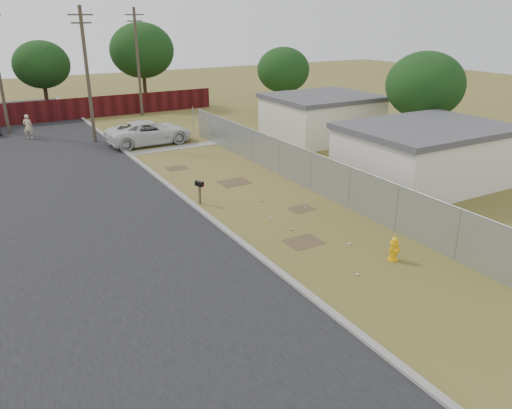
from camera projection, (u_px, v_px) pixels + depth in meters
ground at (258, 200)px, 24.11m from camera, size 120.00×120.00×0.00m
street at (79, 177)px, 27.48m from camera, size 15.10×60.00×0.12m
chainlink_fence at (299, 170)px, 26.11m from camera, size 0.10×27.06×2.02m
privacy_fence at (44, 111)px, 41.25m from camera, size 30.00×0.12×1.80m
utility_poles at (78, 67)px, 37.47m from camera, size 12.60×8.24×9.00m
houses at (369, 134)px, 30.61m from camera, size 9.30×17.24×3.10m
horizon_trees at (126, 63)px, 41.93m from camera, size 33.32×31.94×7.78m
fire_hydrant at (394, 249)px, 18.09m from camera, size 0.43×0.43×0.95m
mailbox at (199, 186)px, 23.35m from camera, size 0.33×0.49×1.14m
pickup_truck at (149, 132)px, 34.34m from camera, size 5.93×2.88×1.63m
pedestrian at (28, 127)px, 35.71m from camera, size 0.76×0.64×1.77m
scattered_litter at (291, 219)px, 21.85m from camera, size 2.27×11.20×0.07m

